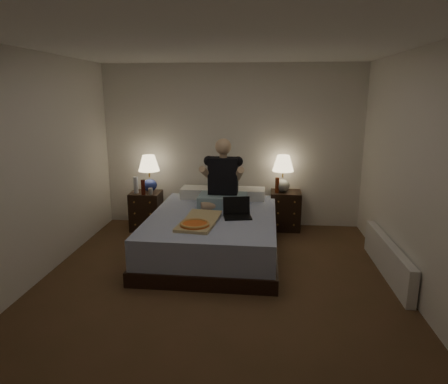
# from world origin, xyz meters

# --- Properties ---
(floor) EXTENTS (4.00, 4.50, 0.00)m
(floor) POSITION_xyz_m (0.00, 0.00, 0.00)
(floor) COLOR brown
(floor) RESTS_ON ground
(ceiling) EXTENTS (4.00, 4.50, 0.00)m
(ceiling) POSITION_xyz_m (0.00, 0.00, 2.50)
(ceiling) COLOR white
(ceiling) RESTS_ON ground
(wall_back) EXTENTS (4.00, 0.00, 2.50)m
(wall_back) POSITION_xyz_m (0.00, 2.25, 1.25)
(wall_back) COLOR silver
(wall_back) RESTS_ON ground
(wall_front) EXTENTS (4.00, 0.00, 2.50)m
(wall_front) POSITION_xyz_m (0.00, -2.25, 1.25)
(wall_front) COLOR silver
(wall_front) RESTS_ON ground
(wall_left) EXTENTS (0.00, 4.50, 2.50)m
(wall_left) POSITION_xyz_m (-2.00, 0.00, 1.25)
(wall_left) COLOR silver
(wall_left) RESTS_ON ground
(wall_right) EXTENTS (0.00, 4.50, 2.50)m
(wall_right) POSITION_xyz_m (2.00, 0.00, 1.25)
(wall_right) COLOR silver
(wall_right) RESTS_ON ground
(bed) EXTENTS (1.65, 2.17, 0.53)m
(bed) POSITION_xyz_m (-0.15, 0.98, 0.27)
(bed) COLOR #5368A7
(bed) RESTS_ON floor
(nightstand_left) EXTENTS (0.46, 0.41, 0.59)m
(nightstand_left) POSITION_xyz_m (-1.29, 1.86, 0.29)
(nightstand_left) COLOR black
(nightstand_left) RESTS_ON floor
(nightstand_right) EXTENTS (0.47, 0.42, 0.59)m
(nightstand_right) POSITION_xyz_m (0.85, 2.05, 0.30)
(nightstand_right) COLOR black
(nightstand_right) RESTS_ON floor
(lamp_left) EXTENTS (0.35, 0.35, 0.56)m
(lamp_left) POSITION_xyz_m (-1.24, 1.94, 0.87)
(lamp_left) COLOR navy
(lamp_left) RESTS_ON nightstand_left
(lamp_right) EXTENTS (0.37, 0.37, 0.56)m
(lamp_right) POSITION_xyz_m (0.79, 2.05, 0.87)
(lamp_right) COLOR gray
(lamp_right) RESTS_ON nightstand_right
(water_bottle) EXTENTS (0.07, 0.07, 0.25)m
(water_bottle) POSITION_xyz_m (-1.41, 1.80, 0.71)
(water_bottle) COLOR silver
(water_bottle) RESTS_ON nightstand_left
(soda_can) EXTENTS (0.07, 0.07, 0.10)m
(soda_can) POSITION_xyz_m (-1.17, 1.72, 0.64)
(soda_can) COLOR #B9B9B4
(soda_can) RESTS_ON nightstand_left
(beer_bottle_left) EXTENTS (0.06, 0.06, 0.23)m
(beer_bottle_left) POSITION_xyz_m (-1.28, 1.70, 0.70)
(beer_bottle_left) COLOR #4F160B
(beer_bottle_left) RESTS_ON nightstand_left
(beer_bottle_right) EXTENTS (0.06, 0.06, 0.23)m
(beer_bottle_right) POSITION_xyz_m (0.71, 1.98, 0.71)
(beer_bottle_right) COLOR #511D0B
(beer_bottle_right) RESTS_ON nightstand_right
(person) EXTENTS (0.68, 0.54, 0.93)m
(person) POSITION_xyz_m (-0.06, 1.38, 1.00)
(person) COLOR black
(person) RESTS_ON bed
(laptop) EXTENTS (0.39, 0.34, 0.24)m
(laptop) POSITION_xyz_m (0.17, 0.85, 0.65)
(laptop) COLOR black
(laptop) RESTS_ON bed
(pizza_box) EXTENTS (0.49, 0.81, 0.08)m
(pizza_box) POSITION_xyz_m (-0.30, 0.41, 0.57)
(pizza_box) COLOR tan
(pizza_box) RESTS_ON bed
(radiator) EXTENTS (0.10, 1.60, 0.40)m
(radiator) POSITION_xyz_m (1.93, 0.51, 0.20)
(radiator) COLOR silver
(radiator) RESTS_ON floor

